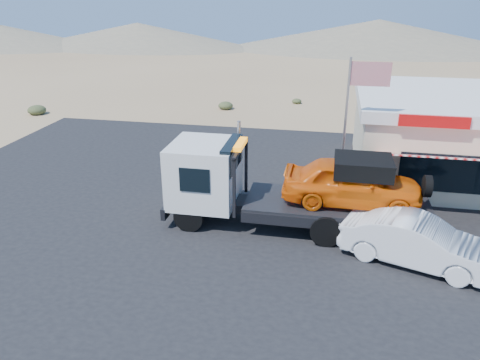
{
  "coord_description": "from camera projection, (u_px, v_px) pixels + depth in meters",
  "views": [
    {
      "loc": [
        4.09,
        -13.63,
        8.42
      ],
      "look_at": [
        0.86,
        2.76,
        1.5
      ],
      "focal_mm": 35.0,
      "sensor_mm": 36.0,
      "label": 1
    }
  ],
  "objects": [
    {
      "name": "jerky_store",
      "position": [
        468.0,
        136.0,
        21.8
      ],
      "size": [
        10.4,
        9.97,
        3.9
      ],
      "color": "beige",
      "rests_on": "asphalt_lot"
    },
    {
      "name": "desert_scrub",
      "position": [
        0.0,
        142.0,
        26.4
      ],
      "size": [
        24.04,
        29.45,
        0.68
      ],
      "color": "#333D21",
      "rests_on": "ground"
    },
    {
      "name": "white_sedan",
      "position": [
        417.0,
        241.0,
        15.09
      ],
      "size": [
        5.08,
        3.13,
        1.58
      ],
      "primitive_type": "imported",
      "rotation": [
        0.0,
        0.0,
        1.24
      ],
      "color": "silver",
      "rests_on": "asphalt_lot"
    },
    {
      "name": "tow_truck",
      "position": [
        290.0,
        184.0,
        17.17
      ],
      "size": [
        9.55,
        2.83,
        3.19
      ],
      "color": "black",
      "rests_on": "asphalt_lot"
    },
    {
      "name": "flagpole",
      "position": [
        352.0,
        117.0,
        18.06
      ],
      "size": [
        1.55,
        0.1,
        6.0
      ],
      "color": "#99999E",
      "rests_on": "asphalt_lot"
    },
    {
      "name": "distant_hills",
      "position": [
        238.0,
        36.0,
        67.31
      ],
      "size": [
        126.0,
        48.0,
        4.2
      ],
      "color": "#726B59",
      "rests_on": "ground"
    },
    {
      "name": "ground",
      "position": [
        201.0,
        247.0,
        16.31
      ],
      "size": [
        120.0,
        120.0,
        0.0
      ],
      "primitive_type": "plane",
      "color": "#8F7251",
      "rests_on": "ground"
    },
    {
      "name": "asphalt_lot",
      "position": [
        269.0,
        214.0,
        18.66
      ],
      "size": [
        32.0,
        24.0,
        0.02
      ],
      "primitive_type": "cube",
      "color": "black",
      "rests_on": "ground"
    }
  ]
}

